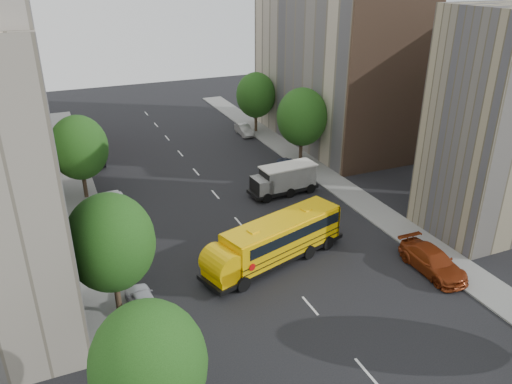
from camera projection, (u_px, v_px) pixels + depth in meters
ground at (259, 245)px, 37.76m from camera, size 120.00×120.00×0.00m
sidewalk_left at (93, 245)px, 37.76m from camera, size 3.00×80.00×0.12m
sidewalk_right at (351, 194)px, 46.06m from camera, size 3.00×80.00×0.12m
lane_markings at (215, 194)px, 46.11m from camera, size 0.15×64.00×0.01m
building_right_near at (505, 126)px, 36.97m from camera, size 10.00×7.00×17.00m
building_right_far at (332, 64)px, 57.21m from camera, size 10.00×22.00×18.00m
building_right_sidewall at (392, 83)px, 48.03m from camera, size 10.10×0.30×18.00m
street_tree_0 at (149, 364)px, 20.17m from camera, size 4.80×4.80×7.41m
street_tree_1 at (110, 243)px, 28.39m from camera, size 5.12×5.12×7.90m
street_tree_2 at (79, 148)px, 43.47m from camera, size 4.99×4.99×7.71m
street_tree_4 at (302, 117)px, 51.31m from camera, size 5.25×5.25×8.10m
street_tree_5 at (256, 95)px, 61.48m from camera, size 4.86×4.86×7.51m
school_bus at (274, 240)px, 34.87m from camera, size 11.85×5.90×3.28m
safari_truck at (284, 179)px, 45.68m from camera, size 6.57×2.78×2.75m
parked_car_0 at (143, 300)px, 30.49m from camera, size 1.86×4.00×1.32m
parked_car_1 at (114, 200)px, 43.38m from camera, size 1.70×4.23×1.37m
parked_car_2 at (90, 157)px, 53.08m from camera, size 2.73×5.35×1.45m
parked_car_3 at (433, 261)px, 34.27m from camera, size 2.35×5.59×1.61m
parked_car_4 at (291, 167)px, 50.53m from camera, size 1.74×4.07×1.37m
parked_car_5 at (244, 130)px, 62.00m from camera, size 1.51×3.96×1.29m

